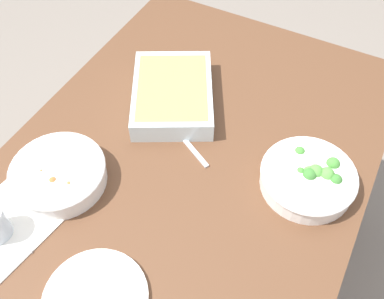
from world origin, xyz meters
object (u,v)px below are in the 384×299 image
(baking_dish, at_px, (173,93))
(spoon_by_broccoli, at_px, (289,187))
(side_plate, at_px, (95,299))
(stew_bowl, at_px, (59,174))
(spoon_by_stew, at_px, (49,209))
(broccoli_bowl, at_px, (308,178))
(fork_on_table, at_px, (185,141))

(baking_dish, relative_size, spoon_by_broccoli, 2.56)
(baking_dish, xyz_separation_m, side_plate, (-0.57, -0.14, -0.03))
(stew_bowl, xyz_separation_m, spoon_by_stew, (-0.08, -0.02, -0.03))
(stew_bowl, relative_size, side_plate, 1.06)
(side_plate, bearing_deg, broccoli_bowl, -31.63)
(side_plate, bearing_deg, spoon_by_broccoli, -30.21)
(spoon_by_broccoli, bearing_deg, broccoli_bowl, -48.36)
(stew_bowl, xyz_separation_m, baking_dish, (0.37, -0.11, 0.00))
(baking_dish, relative_size, spoon_by_stew, 2.13)
(broccoli_bowl, bearing_deg, spoon_by_stew, 124.18)
(spoon_by_broccoli, bearing_deg, fork_on_table, 87.49)
(fork_on_table, bearing_deg, broccoli_bowl, -87.10)
(baking_dish, xyz_separation_m, spoon_by_broccoli, (-0.13, -0.40, -0.03))
(stew_bowl, distance_m, spoon_by_broccoli, 0.56)
(spoon_by_broccoli, bearing_deg, baking_dish, 72.29)
(baking_dish, relative_size, side_plate, 1.67)
(spoon_by_stew, xyz_separation_m, fork_on_table, (0.34, -0.19, -0.00))
(broccoli_bowl, relative_size, baking_dish, 0.64)
(broccoli_bowl, bearing_deg, stew_bowl, 116.68)
(stew_bowl, height_order, side_plate, stew_bowl)
(stew_bowl, relative_size, spoon_by_stew, 1.35)
(spoon_by_stew, bearing_deg, spoon_by_broccoli, -56.39)
(baking_dish, distance_m, side_plate, 0.59)
(broccoli_bowl, xyz_separation_m, fork_on_table, (-0.02, 0.33, -0.03))
(side_plate, height_order, fork_on_table, side_plate)
(baking_dish, xyz_separation_m, fork_on_table, (-0.11, -0.10, -0.03))
(spoon_by_broccoli, distance_m, fork_on_table, 0.30)
(side_plate, xyz_separation_m, spoon_by_stew, (0.13, 0.22, -0.00))
(side_plate, bearing_deg, spoon_by_stew, 60.77)
(side_plate, distance_m, fork_on_table, 0.46)
(broccoli_bowl, height_order, baking_dish, broccoli_bowl)
(side_plate, xyz_separation_m, spoon_by_broccoli, (0.45, -0.26, -0.00))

